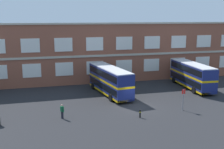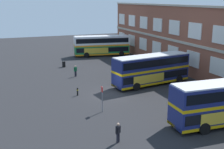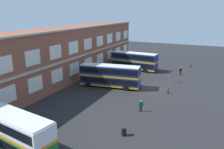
# 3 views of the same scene
# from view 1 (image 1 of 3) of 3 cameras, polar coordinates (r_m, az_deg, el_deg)

# --- Properties ---
(ground_plane) EXTENTS (120.00, 120.00, 0.00)m
(ground_plane) POSITION_cam_1_polar(r_m,az_deg,el_deg) (38.35, 4.21, -5.70)
(ground_plane) COLOR #232326
(brick_terminal_building) EXTENTS (57.44, 8.19, 10.47)m
(brick_terminal_building) POSITION_cam_1_polar(r_m,az_deg,el_deg) (51.77, -4.42, 4.61)
(brick_terminal_building) COLOR brown
(brick_terminal_building) RESTS_ON ground
(double_decker_middle) EXTENTS (4.18, 11.26, 4.07)m
(double_decker_middle) POSITION_cam_1_polar(r_m,az_deg,el_deg) (41.65, -0.42, -1.20)
(double_decker_middle) COLOR navy
(double_decker_middle) RESTS_ON ground
(double_decker_far) EXTENTS (3.28, 11.12, 4.07)m
(double_decker_far) POSITION_cam_1_polar(r_m,az_deg,el_deg) (47.29, 15.93, -0.09)
(double_decker_far) COLOR navy
(double_decker_far) RESTS_ON ground
(second_passenger) EXTENTS (0.42, 0.60, 1.70)m
(second_passenger) POSITION_cam_1_polar(r_m,az_deg,el_deg) (32.63, -10.10, -7.29)
(second_passenger) COLOR black
(second_passenger) RESTS_ON ground
(bus_stand_flag) EXTENTS (0.44, 0.10, 2.70)m
(bus_stand_flag) POSITION_cam_1_polar(r_m,az_deg,el_deg) (35.75, 14.29, -4.60)
(bus_stand_flag) COLOR slate
(bus_stand_flag) RESTS_ON ground
(safety_bollard_east) EXTENTS (0.19, 0.19, 0.95)m
(safety_bollard_east) POSITION_cam_1_polar(r_m,az_deg,el_deg) (32.74, 5.72, -7.91)
(safety_bollard_east) COLOR black
(safety_bollard_east) RESTS_ON ground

